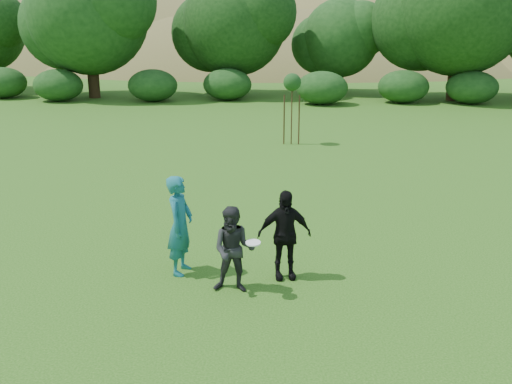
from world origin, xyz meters
TOP-DOWN VIEW (x-y plane):
  - ground at (0.00, 0.00)m, footprint 120.00×120.00m
  - player_teal at (-1.29, 0.96)m, footprint 0.57×0.78m
  - player_grey at (-0.13, 0.25)m, footprint 0.80×0.63m
  - player_black at (0.75, 0.92)m, footprint 1.11×0.67m
  - frisbee at (0.24, 0.04)m, footprint 0.27×0.27m
  - sapling at (0.39, 13.55)m, footprint 0.70×0.70m
  - hillside at (-0.56, 68.45)m, footprint 150.00×72.00m
  - tree_row at (3.23, 28.68)m, footprint 53.92×10.38m

SIDE VIEW (x-z plane):
  - hillside at x=-0.56m, z-range -37.97..14.03m
  - ground at x=0.00m, z-range 0.00..0.00m
  - player_grey at x=-0.13m, z-range 0.00..1.63m
  - player_black at x=0.75m, z-range 0.00..1.78m
  - player_teal at x=-1.29m, z-range 0.00..1.99m
  - frisbee at x=0.24m, z-range 1.03..1.08m
  - sapling at x=0.39m, z-range 0.99..3.84m
  - tree_row at x=3.23m, z-range 0.06..9.69m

